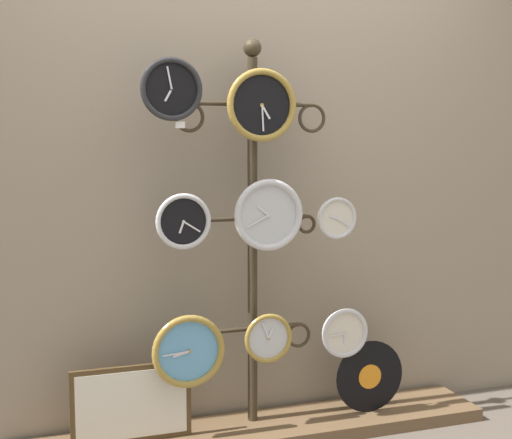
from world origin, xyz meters
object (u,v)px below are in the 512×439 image
clock_middle_center (268,215)px  clock_middle_right (337,218)px  clock_bottom_center (268,338)px  clock_bottom_left (188,351)px  display_stand (252,279)px  picture_frame (132,404)px  clock_bottom_right (344,333)px  clock_top_center (262,105)px  vinyl_record (370,376)px  clock_middle_left (183,221)px  clock_top_left (171,89)px

clock_middle_center → clock_middle_right: bearing=4.8°
clock_bottom_center → clock_bottom_left: bearing=-178.8°
display_stand → clock_bottom_left: (-0.33, -0.12, -0.27)m
picture_frame → clock_bottom_right: bearing=-1.5°
clock_top_center → clock_bottom_left: bearing=-174.9°
clock_top_center → vinyl_record: (0.55, -0.00, -1.27)m
display_stand → clock_middle_center: 0.33m
clock_top_center → clock_middle_center: (0.02, -0.03, -0.48)m
clock_top_center → vinyl_record: size_ratio=0.91×
vinyl_record → clock_bottom_center: bearing=-177.8°
clock_middle_center → clock_bottom_right: (0.39, 0.03, -0.57)m
clock_middle_left → picture_frame: size_ratio=0.47×
clock_top_center → clock_bottom_right: bearing=-0.7°
clock_top_center → clock_bottom_center: clock_top_center is taller
clock_top_center → clock_middle_right: (0.36, -0.00, -0.51)m
clock_middle_right → clock_bottom_center: clock_middle_right is taller
clock_middle_right → clock_bottom_left: (-0.71, -0.03, -0.55)m
clock_top_left → vinyl_record: 1.64m
display_stand → clock_bottom_center: display_stand is taller
clock_bottom_right → display_stand: bearing=168.0°
clock_top_left → clock_bottom_left: 1.11m
clock_middle_center → clock_bottom_right: size_ratio=1.35×
clock_middle_right → clock_bottom_left: 0.90m
clock_top_center → clock_middle_right: size_ratio=1.64×
clock_bottom_left → clock_top_center: bearing=5.1°
display_stand → clock_middle_center: size_ratio=5.69×
picture_frame → clock_top_center: bearing=-2.0°
display_stand → clock_top_center: bearing=-81.1°
clock_bottom_center → picture_frame: (-0.61, 0.04, -0.25)m
clock_middle_right → clock_top_left: bearing=-178.1°
clock_top_left → clock_middle_center: bearing=-0.4°
clock_top_center → clock_middle_right: bearing=-0.3°
clock_middle_center → vinyl_record: size_ratio=0.91×
clock_bottom_center → clock_bottom_right: (0.39, 0.02, -0.02)m
clock_top_center → clock_middle_center: clock_top_center is taller
clock_top_left → clock_middle_left: clock_top_left is taller
clock_top_center → clock_middle_center: 0.48m
clock_bottom_left → picture_frame: bearing=168.0°
clock_bottom_left → clock_bottom_center: bearing=1.2°
clock_bottom_right → clock_top_center: bearing=179.3°
clock_bottom_left → clock_bottom_center: (0.37, 0.01, 0.02)m
display_stand → clock_bottom_left: bearing=-160.7°
clock_bottom_right → clock_top_left: bearing=-178.4°
clock_top_left → clock_middle_center: (0.42, -0.00, -0.53)m
clock_top_center → picture_frame: bearing=178.0°
clock_middle_left → clock_middle_right: 0.71m
clock_bottom_center → vinyl_record: 0.58m
clock_bottom_center → clock_middle_left: bearing=174.9°
display_stand → clock_middle_left: 0.45m
clock_bottom_center → vinyl_record: size_ratio=0.64×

